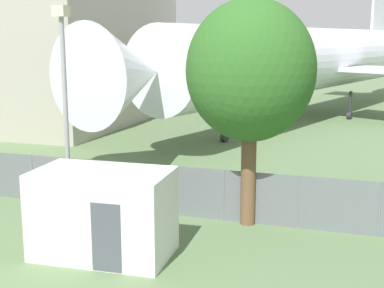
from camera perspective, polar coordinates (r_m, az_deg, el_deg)
The scene contains 5 objects.
perimeter_fence at distance 20.32m, azimuth -10.71°, elevation -4.12°, with size 56.07×0.07×1.80m.
airplane at distance 42.59m, azimuth 12.48°, elevation 8.73°, with size 36.42×45.50×14.12m.
portable_cabin at distance 15.71m, azimuth -9.44°, elevation -7.31°, with size 3.99×2.43×2.53m.
tree_left_of_cabin at distance 17.46m, azimuth 6.27°, elevation 7.69°, with size 4.20×4.20×7.50m.
light_mast at distance 18.60m, azimuth -13.43°, elevation 5.58°, with size 0.44×0.44×7.26m.
Camera 1 is at (9.50, -7.13, 6.24)m, focal length 50.00 mm.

